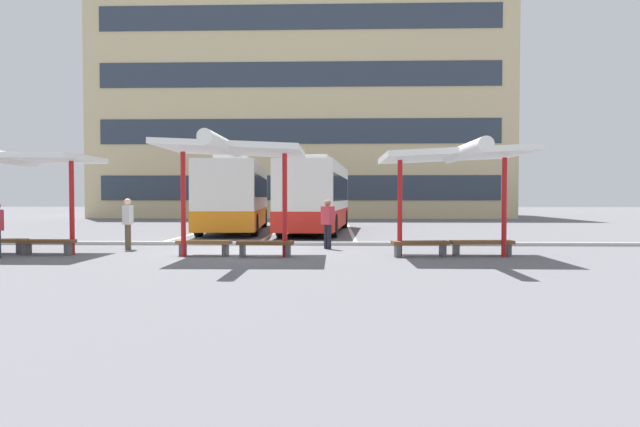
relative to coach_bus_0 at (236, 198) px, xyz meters
name	(u,v)px	position (x,y,z in m)	size (l,w,h in m)	color
ground_plane	(242,252)	(2.07, -10.05, -1.67)	(160.00, 160.00, 0.00)	slate
terminal_building	(304,118)	(2.10, 22.84, 7.34)	(34.67, 14.05, 20.75)	#D1BC8C
coach_bus_0	(236,198)	(0.00, 0.00, 0.00)	(3.44, 10.75, 3.63)	silver
coach_bus_1	(316,198)	(4.05, -0.53, -0.01)	(3.33, 10.28, 3.61)	silver
lane_stripe_0	(202,232)	(-1.60, -0.41, -1.67)	(0.16, 14.00, 0.01)	white
lane_stripe_1	(276,232)	(2.07, -0.41, -1.67)	(0.16, 14.00, 0.01)	white
lane_stripe_2	(351,232)	(5.74, -0.41, -1.67)	(0.16, 14.00, 0.01)	white
waiting_shelter_0	(14,160)	(-4.36, -11.24, 1.10)	(4.12, 4.73, 2.99)	red
bench_1	(48,244)	(-3.46, -11.13, -1.34)	(1.57, 0.45, 0.45)	brown
waiting_shelter_1	(232,151)	(2.08, -11.66, 1.32)	(3.91, 4.93, 3.24)	red
bench_2	(204,244)	(1.18, -11.23, -1.34)	(1.60, 0.55, 0.45)	brown
bench_3	(265,245)	(2.98, -11.40, -1.34)	(1.62, 0.46, 0.45)	brown
waiting_shelter_2	(454,156)	(8.29, -11.51, 1.16)	(3.95, 4.99, 3.06)	red
bench_4	(420,245)	(7.39, -11.27, -1.34)	(1.65, 0.60, 0.45)	brown
bench_5	(482,244)	(9.19, -11.05, -1.33)	(1.82, 0.53, 0.45)	brown
platform_kerb	(253,243)	(2.07, -7.73, -1.61)	(44.00, 0.24, 0.12)	#ADADA8
waiting_passenger_0	(128,220)	(-1.73, -9.47, -0.72)	(0.25, 0.49, 1.66)	brown
waiting_passenger_1	(328,221)	(4.72, -9.05, -0.74)	(0.46, 0.50, 1.62)	black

